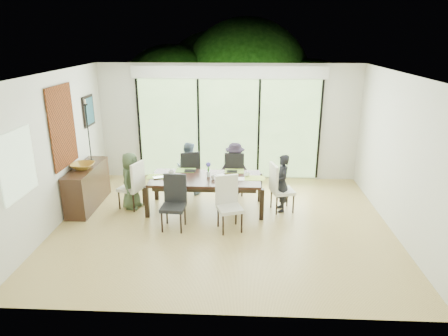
{
  "coord_description": "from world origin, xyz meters",
  "views": [
    {
      "loc": [
        0.33,
        -6.61,
        3.33
      ],
      "look_at": [
        0.0,
        0.25,
        1.0
      ],
      "focal_mm": 32.0,
      "sensor_mm": 36.0,
      "label": 1
    }
  ],
  "objects_px": {
    "table_top": "(206,179)",
    "chair_right_end": "(283,187)",
    "person_far_left": "(188,168)",
    "person_right_end": "(282,183)",
    "cup_c": "(247,174)",
    "chair_near_right": "(230,204)",
    "person_far_right": "(235,169)",
    "chair_left_end": "(130,185)",
    "chair_near_left": "(173,203)",
    "person_left_end": "(131,181)",
    "cup_b": "(213,177)",
    "bowl": "(83,166)",
    "chair_far_right": "(235,172)",
    "chair_far_left": "(189,171)",
    "vase": "(208,174)",
    "laptop": "(161,178)",
    "cup_a": "(171,172)",
    "sideboard": "(87,186)"
  },
  "relations": [
    {
      "from": "table_top",
      "to": "chair_right_end",
      "type": "height_order",
      "value": "chair_right_end"
    },
    {
      "from": "person_far_left",
      "to": "person_right_end",
      "type": "bearing_deg",
      "value": 171.69
    },
    {
      "from": "table_top",
      "to": "cup_c",
      "type": "relative_size",
      "value": 19.35
    },
    {
      "from": "chair_near_right",
      "to": "person_far_left",
      "type": "height_order",
      "value": "person_far_left"
    },
    {
      "from": "person_far_right",
      "to": "chair_left_end",
      "type": "bearing_deg",
      "value": 30.96
    },
    {
      "from": "chair_right_end",
      "to": "chair_near_left",
      "type": "height_order",
      "value": "same"
    },
    {
      "from": "chair_near_right",
      "to": "person_left_end",
      "type": "xyz_separation_m",
      "value": [
        -1.98,
        0.87,
        0.08
      ]
    },
    {
      "from": "chair_left_end",
      "to": "cup_b",
      "type": "distance_m",
      "value": 1.67
    },
    {
      "from": "person_left_end",
      "to": "bowl",
      "type": "relative_size",
      "value": 2.61
    },
    {
      "from": "person_right_end",
      "to": "table_top",
      "type": "bearing_deg",
      "value": -98.42
    },
    {
      "from": "chair_far_right",
      "to": "person_right_end",
      "type": "xyz_separation_m",
      "value": [
        0.93,
        -0.85,
        0.08
      ]
    },
    {
      "from": "chair_right_end",
      "to": "bowl",
      "type": "xyz_separation_m",
      "value": [
        -3.88,
        -0.06,
        0.39
      ]
    },
    {
      "from": "chair_far_right",
      "to": "person_far_right",
      "type": "bearing_deg",
      "value": 92.9
    },
    {
      "from": "chair_left_end",
      "to": "chair_right_end",
      "type": "xyz_separation_m",
      "value": [
        3.0,
        0.0,
        0.0
      ]
    },
    {
      "from": "chair_far_left",
      "to": "person_left_end",
      "type": "xyz_separation_m",
      "value": [
        -1.03,
        -0.85,
        0.08
      ]
    },
    {
      "from": "chair_near_right",
      "to": "chair_far_right",
      "type": "bearing_deg",
      "value": 69.91
    },
    {
      "from": "chair_right_end",
      "to": "chair_far_right",
      "type": "relative_size",
      "value": 1.0
    },
    {
      "from": "chair_near_right",
      "to": "chair_far_left",
      "type": "bearing_deg",
      "value": 100.49
    },
    {
      "from": "chair_near_left",
      "to": "vase",
      "type": "distance_m",
      "value": 1.1
    },
    {
      "from": "table_top",
      "to": "chair_near_right",
      "type": "height_order",
      "value": "chair_near_right"
    },
    {
      "from": "person_far_right",
      "to": "vase",
      "type": "distance_m",
      "value": 0.94
    },
    {
      "from": "table_top",
      "to": "bowl",
      "type": "xyz_separation_m",
      "value": [
        -2.38,
        -0.06,
        0.24
      ]
    },
    {
      "from": "chair_left_end",
      "to": "chair_near_right",
      "type": "bearing_deg",
      "value": 86.1
    },
    {
      "from": "table_top",
      "to": "laptop",
      "type": "height_order",
      "value": "laptop"
    },
    {
      "from": "chair_near_left",
      "to": "cup_c",
      "type": "height_order",
      "value": "chair_near_left"
    },
    {
      "from": "chair_far_right",
      "to": "bowl",
      "type": "xyz_separation_m",
      "value": [
        -2.93,
        -0.91,
        0.39
      ]
    },
    {
      "from": "person_far_right",
      "to": "cup_a",
      "type": "height_order",
      "value": "person_far_right"
    },
    {
      "from": "cup_c",
      "to": "sideboard",
      "type": "relative_size",
      "value": 0.07
    },
    {
      "from": "person_right_end",
      "to": "cup_c",
      "type": "relative_size",
      "value": 10.4
    },
    {
      "from": "person_far_left",
      "to": "chair_right_end",
      "type": "bearing_deg",
      "value": 171.9
    },
    {
      "from": "chair_far_right",
      "to": "person_far_right",
      "type": "relative_size",
      "value": 0.85
    },
    {
      "from": "chair_right_end",
      "to": "person_right_end",
      "type": "height_order",
      "value": "person_right_end"
    },
    {
      "from": "cup_a",
      "to": "cup_c",
      "type": "distance_m",
      "value": 1.5
    },
    {
      "from": "chair_far_left",
      "to": "chair_near_left",
      "type": "distance_m",
      "value": 1.72
    },
    {
      "from": "laptop",
      "to": "cup_c",
      "type": "bearing_deg",
      "value": -17.09
    },
    {
      "from": "chair_right_end",
      "to": "person_right_end",
      "type": "distance_m",
      "value": 0.09
    },
    {
      "from": "laptop",
      "to": "bowl",
      "type": "height_order",
      "value": "bowl"
    },
    {
      "from": "table_top",
      "to": "chair_near_left",
      "type": "xyz_separation_m",
      "value": [
        -0.5,
        -0.87,
        -0.15
      ]
    },
    {
      "from": "cup_c",
      "to": "bowl",
      "type": "distance_m",
      "value": 3.19
    },
    {
      "from": "person_far_left",
      "to": "sideboard",
      "type": "relative_size",
      "value": 0.78
    },
    {
      "from": "table_top",
      "to": "person_right_end",
      "type": "relative_size",
      "value": 1.86
    },
    {
      "from": "sideboard",
      "to": "bowl",
      "type": "height_order",
      "value": "bowl"
    },
    {
      "from": "chair_far_right",
      "to": "sideboard",
      "type": "bearing_deg",
      "value": 18.31
    },
    {
      "from": "person_right_end",
      "to": "cup_b",
      "type": "height_order",
      "value": "person_right_end"
    },
    {
      "from": "chair_near_right",
      "to": "cup_c",
      "type": "xyz_separation_m",
      "value": [
        0.3,
        0.97,
        0.22
      ]
    },
    {
      "from": "person_far_left",
      "to": "bowl",
      "type": "xyz_separation_m",
      "value": [
        -1.93,
        -0.89,
        0.31
      ]
    },
    {
      "from": "person_left_end",
      "to": "sideboard",
      "type": "relative_size",
      "value": 0.78
    },
    {
      "from": "person_left_end",
      "to": "person_right_end",
      "type": "xyz_separation_m",
      "value": [
        2.96,
        0.0,
        0.0
      ]
    },
    {
      "from": "cup_c",
      "to": "laptop",
      "type": "bearing_deg",
      "value": -173.09
    },
    {
      "from": "chair_near_right",
      "to": "person_far_right",
      "type": "xyz_separation_m",
      "value": [
        0.05,
        1.7,
        0.08
      ]
    }
  ]
}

